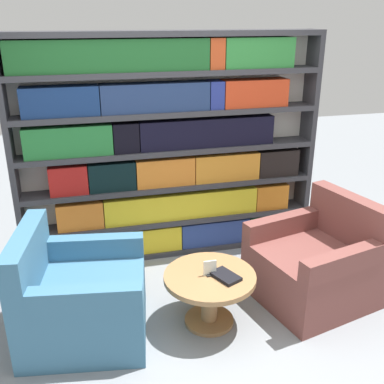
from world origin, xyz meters
TOP-DOWN VIEW (x-y plane):
  - ground_plane at (0.00, 0.00)m, footprint 14.00×14.00m
  - bookshelf at (-0.02, 1.50)m, footprint 2.88×0.30m
  - armchair_left at (-0.93, 0.37)m, footprint 1.00×0.97m
  - armchair_right at (1.00, 0.38)m, footprint 1.05×1.02m
  - coffee_table at (0.03, 0.26)m, footprint 0.70×0.70m
  - table_sign at (0.03, 0.26)m, footprint 0.10×0.06m
  - stray_book at (0.14, 0.19)m, footprint 0.22×0.26m

SIDE VIEW (x-z plane):
  - ground_plane at x=0.00m, z-range 0.00..0.00m
  - armchair_left at x=-0.93m, z-range -0.13..0.73m
  - armchair_right at x=1.00m, z-range -0.13..0.73m
  - coffee_table at x=0.03m, z-range 0.09..0.52m
  - stray_book at x=0.14m, z-range 0.43..0.46m
  - table_sign at x=0.03m, z-range 0.42..0.54m
  - bookshelf at x=-0.02m, z-range -0.01..2.13m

